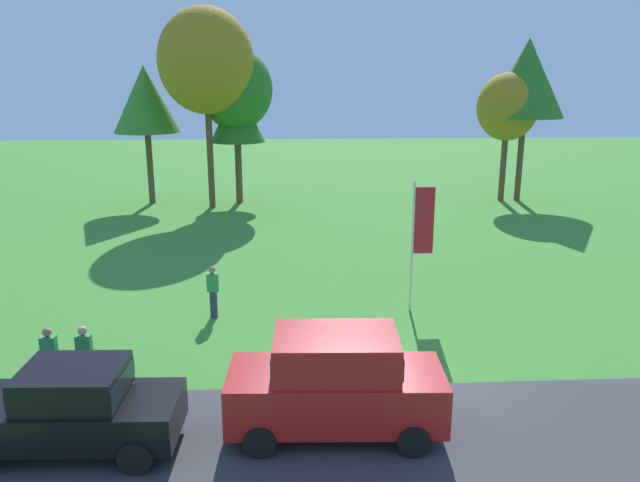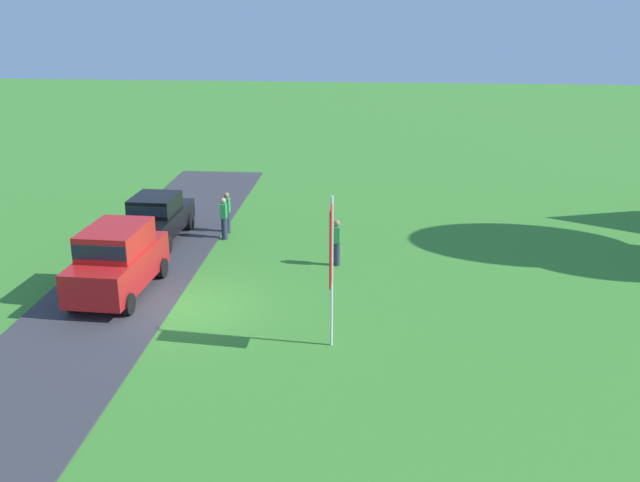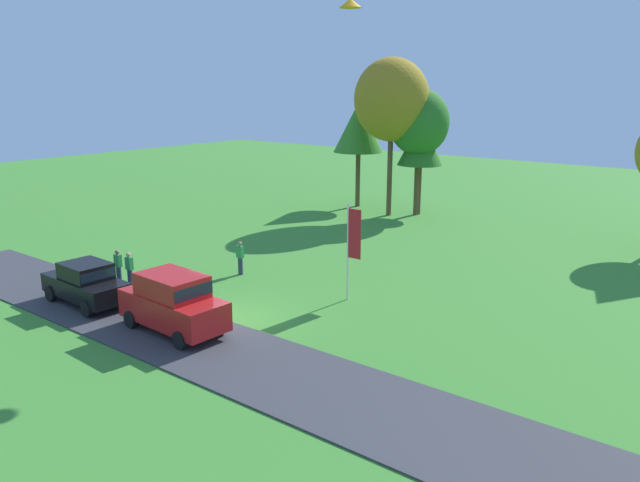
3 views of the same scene
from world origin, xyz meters
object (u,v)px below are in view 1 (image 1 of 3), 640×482
(person_watching_sky, at_px, (85,358))
(tree_left_of_center, at_px, (206,61))
(car_suv_near_entrance, at_px, (336,380))
(tree_far_left, at_px, (145,100))
(flag_banner, at_px, (420,229))
(tree_far_right, at_px, (237,115))
(person_beside_suv, at_px, (213,291))
(person_on_lawn, at_px, (50,360))
(tree_center_back, at_px, (508,107))
(tree_lone_near, at_px, (527,79))
(car_sedan_mid_row, at_px, (73,406))
(tree_right_of_center, at_px, (236,90))

(person_watching_sky, height_order, tree_left_of_center, tree_left_of_center)
(car_suv_near_entrance, distance_m, tree_far_left, 27.38)
(tree_far_left, relative_size, tree_left_of_center, 0.72)
(car_suv_near_entrance, distance_m, flag_banner, 8.02)
(tree_far_right, bearing_deg, person_watching_sky, -95.26)
(person_beside_suv, relative_size, tree_far_right, 0.25)
(person_on_lawn, relative_size, tree_center_back, 0.22)
(person_on_lawn, xyz_separation_m, flag_banner, (10.07, 4.96, 1.88))
(person_beside_suv, height_order, tree_far_right, tree_far_right)
(tree_far_left, relative_size, flag_banner, 1.84)
(person_watching_sky, bearing_deg, tree_lone_near, 49.88)
(person_watching_sky, distance_m, tree_center_back, 29.54)
(tree_lone_near, bearing_deg, car_sedan_mid_row, -126.33)
(tree_right_of_center, xyz_separation_m, tree_lone_near, (17.04, -0.32, 0.61))
(person_watching_sky, bearing_deg, person_on_lawn, -177.17)
(person_beside_suv, relative_size, tree_left_of_center, 0.15)
(person_watching_sky, bearing_deg, car_sedan_mid_row, -78.18)
(car_sedan_mid_row, xyz_separation_m, flag_banner, (8.71, 7.50, 1.72))
(tree_right_of_center, relative_size, tree_far_right, 1.32)
(tree_lone_near, bearing_deg, tree_left_of_center, -176.81)
(person_on_lawn, height_order, tree_far_right, tree_far_right)
(tree_left_of_center, bearing_deg, tree_right_of_center, 42.57)
(person_beside_suv, xyz_separation_m, tree_far_right, (-0.44, 18.71, 4.33))
(tree_far_left, distance_m, tree_left_of_center, 4.53)
(tree_left_of_center, bearing_deg, car_sedan_mid_row, -90.29)
(tree_far_left, distance_m, tree_center_back, 21.27)
(tree_left_of_center, bearing_deg, tree_lone_near, 3.19)
(flag_banner, bearing_deg, tree_center_back, 63.46)
(tree_right_of_center, distance_m, flag_banner, 19.88)
(car_sedan_mid_row, relative_size, person_on_lawn, 2.61)
(tree_center_back, bearing_deg, flag_banner, -116.54)
(flag_banner, bearing_deg, person_on_lawn, -153.77)
(car_sedan_mid_row, bearing_deg, tree_far_left, 98.02)
(car_sedan_mid_row, distance_m, flag_banner, 11.62)
(car_sedan_mid_row, height_order, person_beside_suv, car_sedan_mid_row)
(person_on_lawn, relative_size, tree_left_of_center, 0.15)
(car_sedan_mid_row, relative_size, car_suv_near_entrance, 0.95)
(tree_left_of_center, bearing_deg, person_watching_sky, -91.75)
(car_sedan_mid_row, height_order, person_on_lawn, car_sedan_mid_row)
(car_sedan_mid_row, height_order, flag_banner, flag_banner)
(car_suv_near_entrance, height_order, person_beside_suv, car_suv_near_entrance)
(tree_far_left, distance_m, tree_right_of_center, 5.25)
(car_sedan_mid_row, xyz_separation_m, tree_lone_near, (18.63, 25.33, 6.23))
(tree_center_back, distance_m, flag_banner, 20.19)
(tree_far_left, bearing_deg, car_sedan_mid_row, -81.98)
(tree_far_left, height_order, tree_lone_near, tree_lone_near)
(person_watching_sky, height_order, person_beside_suv, same)
(tree_lone_near, height_order, flag_banner, tree_lone_near)
(car_sedan_mid_row, distance_m, tree_far_right, 26.34)
(person_watching_sky, xyz_separation_m, tree_right_of_center, (2.14, 23.08, 5.78))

